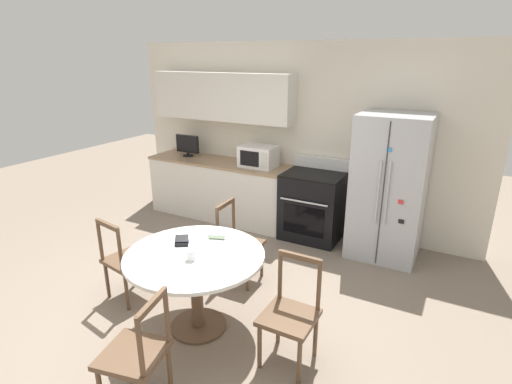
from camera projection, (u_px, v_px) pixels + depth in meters
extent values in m
plane|color=gray|center=(186.00, 314.00, 3.93)|extent=(14.00, 14.00, 0.00)
cube|color=silver|center=(295.00, 137.00, 5.71)|extent=(5.20, 0.10, 2.60)
cube|color=silver|center=(223.00, 96.00, 5.84)|extent=(2.24, 0.34, 0.68)
cube|color=silver|center=(220.00, 190.00, 6.18)|extent=(2.24, 0.62, 0.86)
cube|color=#997A5B|center=(219.00, 162.00, 6.03)|extent=(2.26, 0.64, 0.03)
cube|color=#B2B5BA|center=(389.00, 187.00, 4.85)|extent=(0.83, 0.72, 1.78)
cube|color=#333333|center=(383.00, 196.00, 4.55)|extent=(0.01, 0.01, 1.71)
cylinder|color=silver|center=(378.00, 192.00, 4.54)|extent=(0.02, 0.02, 0.75)
cylinder|color=silver|center=(387.00, 194.00, 4.50)|extent=(0.02, 0.02, 0.75)
cube|color=black|center=(401.00, 222.00, 4.52)|extent=(0.06, 0.01, 0.05)
cube|color=red|center=(400.00, 202.00, 4.46)|extent=(0.06, 0.02, 0.05)
cube|color=#338CD8|center=(389.00, 150.00, 4.36)|extent=(0.05, 0.02, 0.04)
cube|color=black|center=(313.00, 207.00, 5.46)|extent=(0.79, 0.64, 0.90)
cube|color=black|center=(303.00, 221.00, 5.22)|extent=(0.57, 0.01, 0.40)
cylinder|color=silver|center=(303.00, 202.00, 5.11)|extent=(0.64, 0.02, 0.02)
cube|color=black|center=(314.00, 174.00, 5.31)|extent=(0.79, 0.64, 0.02)
cube|color=white|center=(322.00, 163.00, 5.52)|extent=(0.79, 0.06, 0.16)
cube|color=white|center=(258.00, 156.00, 5.67)|extent=(0.51, 0.35, 0.30)
cube|color=black|center=(249.00, 159.00, 5.54)|extent=(0.29, 0.01, 0.21)
cube|color=silver|center=(264.00, 161.00, 5.44)|extent=(0.10, 0.01, 0.22)
cylinder|color=black|center=(188.00, 155.00, 6.31)|extent=(0.16, 0.16, 0.02)
cylinder|color=black|center=(188.00, 154.00, 6.30)|extent=(0.03, 0.03, 0.04)
cube|color=black|center=(187.00, 144.00, 6.25)|extent=(0.40, 0.05, 0.27)
cylinder|color=white|center=(195.00, 255.00, 3.50)|extent=(1.24, 1.24, 0.03)
cylinder|color=brown|center=(197.00, 292.00, 3.62)|extent=(0.11, 0.11, 0.71)
cylinder|color=brown|center=(199.00, 325.00, 3.74)|extent=(0.52, 0.52, 0.03)
cube|color=brown|center=(133.00, 354.00, 2.79)|extent=(0.50, 0.50, 0.04)
cylinder|color=brown|center=(129.00, 358.00, 3.07)|extent=(0.04, 0.04, 0.41)
cylinder|color=brown|center=(169.00, 367.00, 2.98)|extent=(0.04, 0.04, 0.41)
cylinder|color=brown|center=(140.00, 347.00, 2.51)|extent=(0.04, 0.04, 0.45)
cylinder|color=brown|center=(167.00, 315.00, 2.82)|extent=(0.04, 0.04, 0.45)
cube|color=brown|center=(152.00, 304.00, 2.60)|extent=(0.11, 0.34, 0.04)
cube|color=brown|center=(289.00, 317.00, 3.18)|extent=(0.42, 0.42, 0.04)
cylinder|color=brown|center=(299.00, 361.00, 3.04)|extent=(0.04, 0.04, 0.41)
cylinder|color=brown|center=(260.00, 346.00, 3.19)|extent=(0.04, 0.04, 0.41)
cylinder|color=brown|center=(315.00, 335.00, 3.32)|extent=(0.04, 0.04, 0.41)
cylinder|color=brown|center=(278.00, 322.00, 3.48)|extent=(0.04, 0.04, 0.41)
cylinder|color=brown|center=(319.00, 285.00, 3.18)|extent=(0.04, 0.04, 0.45)
cylinder|color=brown|center=(280.00, 274.00, 3.34)|extent=(0.04, 0.04, 0.45)
cube|color=brown|center=(300.00, 257.00, 3.20)|extent=(0.34, 0.04, 0.04)
cube|color=brown|center=(129.00, 259.00, 4.09)|extent=(0.49, 0.49, 0.04)
cylinder|color=brown|center=(135.00, 267.00, 4.39)|extent=(0.04, 0.04, 0.41)
cylinder|color=brown|center=(155.00, 277.00, 4.19)|extent=(0.04, 0.04, 0.41)
cylinder|color=brown|center=(107.00, 280.00, 4.13)|extent=(0.04, 0.04, 0.41)
cylinder|color=brown|center=(127.00, 292.00, 3.93)|extent=(0.04, 0.04, 0.41)
cylinder|color=brown|center=(100.00, 240.00, 3.97)|extent=(0.04, 0.04, 0.45)
cylinder|color=brown|center=(120.00, 249.00, 3.77)|extent=(0.04, 0.04, 0.45)
cube|color=brown|center=(107.00, 225.00, 3.80)|extent=(0.35, 0.10, 0.04)
cube|color=brown|center=(241.00, 245.00, 4.40)|extent=(0.43, 0.43, 0.04)
cylinder|color=brown|center=(262.00, 260.00, 4.54)|extent=(0.04, 0.04, 0.41)
cylinder|color=brown|center=(248.00, 274.00, 4.25)|extent=(0.04, 0.04, 0.41)
cylinder|color=brown|center=(235.00, 253.00, 4.69)|extent=(0.04, 0.04, 0.41)
cylinder|color=brown|center=(220.00, 266.00, 4.40)|extent=(0.04, 0.04, 0.41)
cylinder|color=brown|center=(233.00, 216.00, 4.54)|extent=(0.04, 0.04, 0.45)
cylinder|color=brown|center=(217.00, 227.00, 4.25)|extent=(0.04, 0.04, 0.45)
cube|color=brown|center=(225.00, 204.00, 4.33)|extent=(0.05, 0.35, 0.04)
cylinder|color=silver|center=(191.00, 255.00, 3.38)|extent=(0.09, 0.09, 0.09)
cylinder|color=beige|center=(191.00, 257.00, 3.39)|extent=(0.08, 0.08, 0.05)
cylinder|color=beige|center=(217.00, 236.00, 3.78)|extent=(0.17, 0.10, 0.05)
cube|color=black|center=(182.00, 243.00, 3.66)|extent=(0.15, 0.15, 0.03)
cube|color=black|center=(182.00, 239.00, 3.68)|extent=(0.15, 0.15, 0.06)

